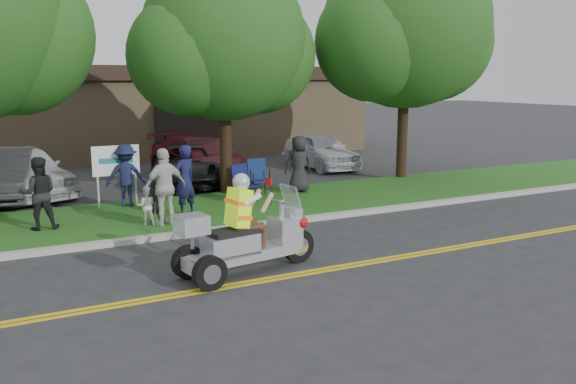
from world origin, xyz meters
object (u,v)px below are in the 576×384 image
spectator_adult_left (185,181)px  spectator_adult_right (165,187)px  lawn_chair_b (243,181)px  spectator_adult_mid (39,193)px  lawn_chair_a (258,175)px  parked_car_far_right (321,150)px  trike_scooter (244,240)px  parked_car_left (5,174)px  parked_car_far_left (22,171)px  parked_car_right (202,158)px  parked_car_mid (187,165)px

spectator_adult_left → spectator_adult_right: size_ratio=0.98×
lawn_chair_b → spectator_adult_mid: (-5.39, -0.77, 0.26)m
lawn_chair_a → parked_car_far_right: parked_car_far_right is taller
trike_scooter → parked_car_left: trike_scooter is taller
spectator_adult_mid → spectator_adult_right: size_ratio=0.92×
spectator_adult_right → parked_car_far_right: size_ratio=0.44×
spectator_adult_mid → spectator_adult_left: bearing=-177.6°
lawn_chair_a → parked_car_far_left: bearing=150.6°
lawn_chair_b → parked_car_right: size_ratio=0.20×
spectator_adult_right → parked_car_far_left: (-2.64, 5.84, -0.23)m
trike_scooter → parked_car_mid: trike_scooter is taller
lawn_chair_a → spectator_adult_right: spectator_adult_right is taller
parked_car_left → parked_car_right: (6.30, 0.63, 0.01)m
spectator_adult_right → parked_car_far_right: spectator_adult_right is taller
lawn_chair_a → spectator_adult_mid: 6.24m
lawn_chair_b → parked_car_right: 4.56m
spectator_adult_right → parked_car_mid: 6.17m
spectator_adult_left → parked_car_right: spectator_adult_left is taller
spectator_adult_mid → parked_car_left: bearing=-77.9°
trike_scooter → lawn_chair_a: size_ratio=2.64×
parked_car_far_left → parked_car_mid: size_ratio=0.98×
spectator_adult_left → parked_car_mid: (1.69, 4.95, -0.35)m
parked_car_left → spectator_adult_left: bearing=-40.5°
trike_scooter → spectator_adult_right: spectator_adult_right is taller
lawn_chair_b → parked_car_mid: parked_car_mid is taller
parked_car_right → spectator_adult_left: bearing=-122.5°
spectator_adult_mid → parked_car_far_right: (10.89, 5.70, -0.24)m
parked_car_far_left → parked_car_far_right: (10.86, 0.80, -0.08)m
lawn_chair_a → parked_car_right: parked_car_right is taller
spectator_adult_left → parked_car_right: (2.44, 5.53, -0.24)m
spectator_adult_mid → spectator_adult_right: (2.67, -0.95, 0.08)m
lawn_chair_a → parked_car_mid: parked_car_mid is taller
lawn_chair_b → parked_car_left: 7.04m
spectator_adult_mid → parked_car_right: (5.83, 5.30, -0.18)m
trike_scooter → parked_car_mid: (2.12, 9.60, -0.00)m
spectator_adult_left → parked_car_far_left: size_ratio=0.39×
parked_car_mid → spectator_adult_mid: bearing=-118.5°
parked_car_right → parked_car_far_right: 5.08m
spectator_adult_mid → spectator_adult_right: bearing=166.8°
trike_scooter → spectator_adult_mid: 5.71m
parked_car_far_left → spectator_adult_mid: bearing=-106.5°
trike_scooter → spectator_adult_mid: trike_scooter is taller
spectator_adult_left → parked_car_mid: bearing=-134.4°
lawn_chair_a → spectator_adult_left: spectator_adult_left is taller
lawn_chair_b → parked_car_mid: (-0.32, 3.96, -0.03)m
lawn_chair_b → parked_car_right: bearing=69.9°
parked_car_mid → parked_car_right: (0.76, 0.58, 0.11)m
parked_car_far_left → parked_car_far_right: size_ratio=1.12×
parked_car_far_left → parked_car_left: bearing=-171.9°
spectator_adult_right → parked_car_far_left: bearing=-79.6°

